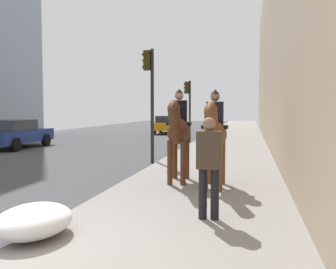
# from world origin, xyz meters

# --- Properties ---
(mounted_horse_near) EXTENTS (2.15, 0.64, 2.35)m
(mounted_horse_near) POSITION_xyz_m (5.24, -1.42, 1.44)
(mounted_horse_near) COLOR #4C2B16
(mounted_horse_near) RESTS_ON sidewalk_slab
(mounted_horse_far) EXTENTS (2.15, 0.60, 2.30)m
(mounted_horse_far) POSITION_xyz_m (4.70, -2.37, 1.40)
(mounted_horse_far) COLOR brown
(mounted_horse_far) RESTS_ON sidewalk_slab
(pedestrian_greeting) EXTENTS (0.26, 0.40, 1.70)m
(pedestrian_greeting) POSITION_xyz_m (2.07, -2.52, 1.10)
(pedestrian_greeting) COLOR black
(pedestrian_greeting) RESTS_ON sidewalk_slab
(car_near_lane) EXTENTS (4.59, 2.15, 1.44)m
(car_near_lane) POSITION_xyz_m (13.02, 8.37, 0.75)
(car_near_lane) COLOR navy
(car_near_lane) RESTS_ON ground
(car_mid_lane) EXTENTS (4.44, 2.05, 1.44)m
(car_mid_lane) POSITION_xyz_m (26.44, 3.36, 0.76)
(car_mid_lane) COLOR orange
(car_mid_lane) RESTS_ON ground
(traffic_light_near_curb) EXTENTS (0.20, 0.44, 4.10)m
(traffic_light_near_curb) POSITION_xyz_m (9.23, 0.35, 2.73)
(traffic_light_near_curb) COLOR black
(traffic_light_near_curb) RESTS_ON ground
(traffic_light_far_curb) EXTENTS (0.20, 0.44, 3.62)m
(traffic_light_far_curb) POSITION_xyz_m (18.30, 0.39, 2.44)
(traffic_light_far_curb) COLOR black
(traffic_light_far_curb) RESTS_ON ground
(snow_pile_near) EXTENTS (1.33, 1.02, 0.46)m
(snow_pile_near) POSITION_xyz_m (0.67, -0.15, 0.35)
(snow_pile_near) COLOR white
(snow_pile_near) RESTS_ON sidewalk_slab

